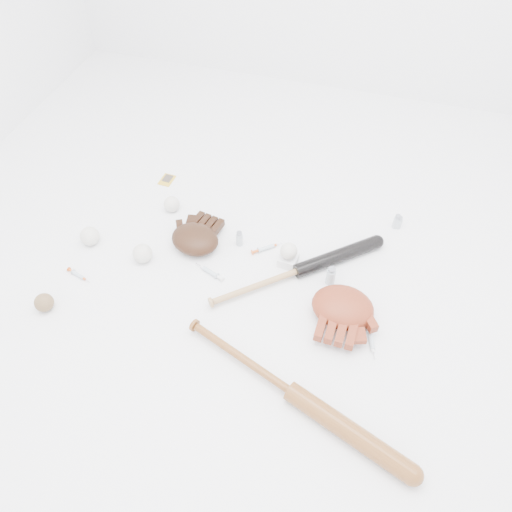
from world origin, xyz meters
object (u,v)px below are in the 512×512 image
(bat_dark, at_px, (298,271))
(bat_wood, at_px, (292,392))
(glove_dark, at_px, (195,239))
(pedestal, at_px, (288,260))

(bat_dark, relative_size, bat_wood, 0.86)
(bat_dark, height_order, bat_wood, bat_wood)
(bat_wood, distance_m, glove_dark, 0.78)
(glove_dark, bearing_deg, pedestal, 13.28)
(glove_dark, bearing_deg, bat_wood, -34.15)
(glove_dark, xyz_separation_m, pedestal, (0.40, 0.02, -0.02))
(bat_wood, height_order, pedestal, bat_wood)
(bat_dark, height_order, pedestal, bat_dark)
(glove_dark, height_order, pedestal, glove_dark)
(glove_dark, relative_size, pedestal, 3.34)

